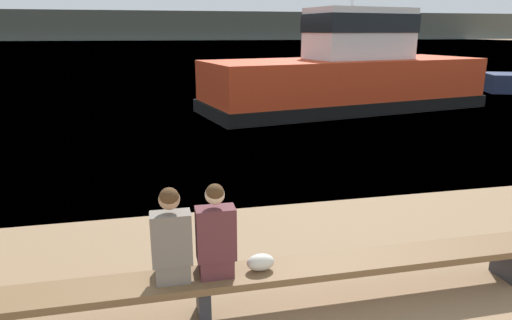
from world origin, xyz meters
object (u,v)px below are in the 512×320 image
object	(u,v)px
bench_main	(203,283)
person_right	(216,237)
shopping_bag	(261,262)
person_left	(171,240)
tugboat_red	(347,78)

from	to	relation	value
bench_main	person_right	size ratio (longest dim) A/B	7.94
bench_main	shopping_bag	world-z (taller)	shopping_bag
person_left	shopping_bag	world-z (taller)	person_left
person_left	tugboat_red	distance (m)	14.30
bench_main	tugboat_red	size ratio (longest dim) A/B	0.70
person_right	tugboat_red	xyz separation A→B (m)	(6.78, 12.34, 0.28)
bench_main	tugboat_red	bearing A→B (deg)	60.70
bench_main	person_left	world-z (taller)	person_left
person_right	tugboat_red	distance (m)	14.08
shopping_bag	tugboat_red	size ratio (longest dim) A/B	0.03
person_right	shopping_bag	size ratio (longest dim) A/B	3.38
person_left	person_right	xyz separation A→B (m)	(0.44, 0.00, -0.01)
shopping_bag	tugboat_red	bearing A→B (deg)	62.92
person_left	tugboat_red	size ratio (longest dim) A/B	0.09
bench_main	person_right	bearing A→B (deg)	1.82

